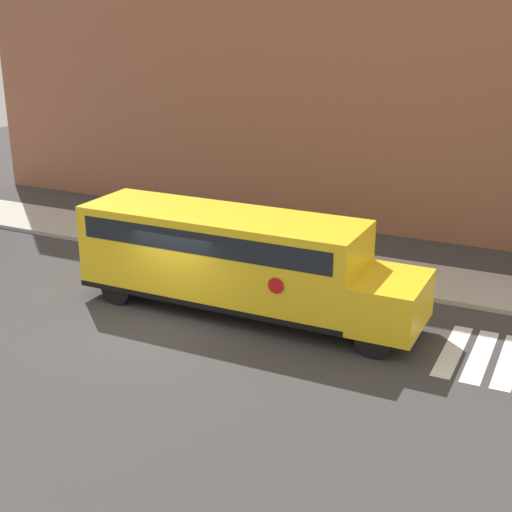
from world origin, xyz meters
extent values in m
plane|color=#3A3838|center=(0.00, 0.00, 0.00)|extent=(60.00, 60.00, 0.00)
cube|color=#B2ADA3|center=(0.00, 6.50, 0.07)|extent=(44.00, 3.00, 0.15)
cube|color=#935B42|center=(0.00, 13.00, 6.57)|extent=(32.00, 4.00, 13.14)
cube|color=white|center=(7.65, 2.00, 0.00)|extent=(0.50, 3.20, 0.01)
cube|color=white|center=(8.35, 2.00, 0.00)|extent=(0.50, 3.20, 0.01)
cube|color=white|center=(9.05, 2.00, 0.00)|extent=(0.50, 3.20, 0.01)
cube|color=yellow|center=(0.88, 1.85, 1.69)|extent=(8.42, 2.50, 2.48)
cube|color=yellow|center=(5.96, 1.85, 1.12)|extent=(1.75, 2.50, 1.34)
cube|color=black|center=(0.88, 1.85, 0.53)|extent=(8.42, 2.54, 0.16)
cube|color=black|center=(0.88, 1.85, 2.38)|extent=(7.74, 2.53, 0.64)
cylinder|color=red|center=(3.20, 0.56, 1.57)|extent=(0.44, 0.02, 0.44)
cylinder|color=black|center=(5.88, 2.93, 0.50)|extent=(1.00, 0.30, 1.00)
cylinder|color=black|center=(5.88, 0.77, 0.50)|extent=(1.00, 0.30, 1.00)
cylinder|color=black|center=(-2.13, 2.93, 0.50)|extent=(1.00, 0.30, 1.00)
cylinder|color=black|center=(-2.13, 0.77, 0.50)|extent=(1.00, 0.30, 1.00)
camera|label=1|loc=(10.32, -15.32, 8.52)|focal=50.00mm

